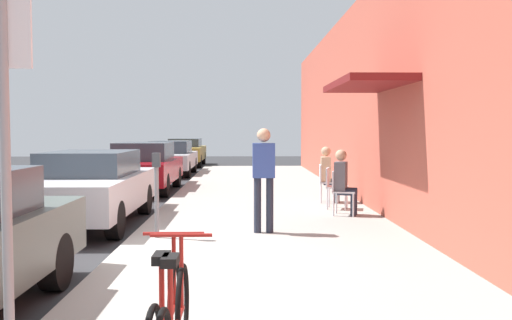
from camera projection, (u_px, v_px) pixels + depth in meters
name	position (u px, v px, depth m)	size (l,w,h in m)	color
ground_plane	(116.00, 257.00, 7.77)	(60.00, 60.00, 0.00)	#2D2D30
sidewalk_slab	(269.00, 227.00, 9.82)	(4.50, 32.00, 0.12)	#9E9B93
building_facade	(404.00, 93.00, 9.75)	(1.40, 32.00, 4.89)	#BC5442
parked_car_1	(90.00, 187.00, 10.37)	(1.80, 4.40, 1.39)	#B7B7BC
parked_car_2	(144.00, 166.00, 16.02)	(1.80, 4.40, 1.43)	maroon
parked_car_3	(171.00, 157.00, 21.96)	(1.80, 4.40, 1.36)	#B7B7BC
parked_car_4	(185.00, 152.00, 27.53)	(1.80, 4.40, 1.37)	#A58433
parking_meter	(157.00, 189.00, 8.53)	(0.12, 0.10, 1.32)	slate
street_sign	(6.00, 156.00, 3.23)	(0.32, 0.06, 2.60)	gray
cafe_chair_0	(341.00, 189.00, 10.85)	(0.56, 0.56, 0.87)	silver
seated_patron_0	(344.00, 180.00, 10.82)	(0.51, 0.46, 1.29)	#232838
cafe_chair_1	(333.00, 185.00, 11.71)	(0.54, 0.54, 0.87)	silver
cafe_chair_2	(326.00, 180.00, 12.79)	(0.48, 0.48, 0.87)	silver
seated_patron_2	(328.00, 172.00, 12.77)	(0.45, 0.39, 1.29)	#232838
pedestrian_standing	(264.00, 171.00, 8.95)	(0.36, 0.22, 1.70)	#232838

